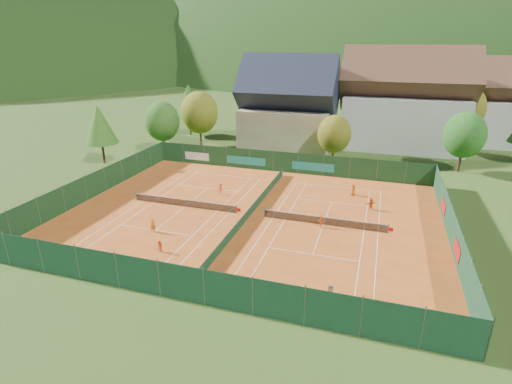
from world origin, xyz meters
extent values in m
plane|color=#2E4A17|center=(0.00, 0.00, -0.02)|extent=(600.00, 600.00, 0.00)
cube|color=#BC541B|center=(0.00, 0.00, 0.01)|extent=(40.00, 32.00, 0.01)
cube|color=white|center=(-8.00, 11.88, 0.01)|extent=(10.97, 0.06, 0.00)
cube|color=white|center=(-8.00, -11.88, 0.01)|extent=(10.97, 0.06, 0.00)
cube|color=white|center=(-13.48, 0.00, 0.01)|extent=(0.06, 23.77, 0.00)
cube|color=white|center=(-2.51, 0.00, 0.01)|extent=(0.06, 23.77, 0.00)
cube|color=white|center=(-12.12, 0.00, 0.01)|extent=(0.06, 23.77, 0.00)
cube|color=white|center=(-3.88, 0.00, 0.01)|extent=(0.06, 23.77, 0.00)
cube|color=white|center=(-8.00, 6.40, 0.01)|extent=(8.23, 0.06, 0.00)
cube|color=white|center=(-8.00, -6.40, 0.01)|extent=(8.23, 0.06, 0.00)
cube|color=white|center=(-8.00, 0.00, 0.01)|extent=(0.06, 12.80, 0.00)
cube|color=white|center=(8.00, 11.88, 0.01)|extent=(10.97, 0.06, 0.00)
cube|color=white|center=(8.00, -11.88, 0.01)|extent=(10.97, 0.06, 0.00)
cube|color=white|center=(2.51, 0.00, 0.01)|extent=(0.06, 23.77, 0.00)
cube|color=white|center=(13.48, 0.00, 0.01)|extent=(0.06, 23.77, 0.00)
cube|color=white|center=(3.88, 0.00, 0.01)|extent=(0.06, 23.77, 0.00)
cube|color=white|center=(12.12, 0.00, 0.01)|extent=(0.06, 23.77, 0.00)
cube|color=white|center=(8.00, 6.40, 0.01)|extent=(8.23, 0.06, 0.00)
cube|color=white|center=(8.00, -6.40, 0.01)|extent=(8.23, 0.06, 0.00)
cube|color=white|center=(8.00, 0.00, 0.01)|extent=(0.06, 12.80, 0.00)
cylinder|color=#59595B|center=(-14.40, 0.00, 0.51)|extent=(0.10, 0.10, 1.02)
cylinder|color=#59595B|center=(-1.60, 0.00, 0.51)|extent=(0.10, 0.10, 1.02)
cube|color=black|center=(-8.00, 0.00, 0.46)|extent=(12.80, 0.02, 0.86)
cube|color=white|center=(-8.00, 0.00, 0.89)|extent=(12.80, 0.04, 0.06)
cube|color=red|center=(-1.35, 0.00, 0.45)|extent=(0.40, 0.04, 0.40)
cylinder|color=#59595B|center=(1.60, 0.00, 0.51)|extent=(0.10, 0.10, 1.02)
cylinder|color=#59595B|center=(14.40, 0.00, 0.51)|extent=(0.10, 0.10, 1.02)
cube|color=black|center=(8.00, 0.00, 0.46)|extent=(12.80, 0.02, 0.86)
cube|color=white|center=(8.00, 0.00, 0.89)|extent=(12.80, 0.04, 0.06)
cube|color=red|center=(14.65, 0.00, 0.45)|extent=(0.40, 0.04, 0.40)
cube|color=#143922|center=(0.00, 0.00, 0.50)|extent=(0.03, 28.80, 1.00)
cube|color=#153B1D|center=(0.00, 16.00, 1.50)|extent=(40.00, 0.04, 3.00)
cube|color=teal|center=(-6.00, 15.94, 1.20)|extent=(6.00, 0.03, 1.20)
cube|color=teal|center=(4.00, 15.94, 1.20)|extent=(6.00, 0.03, 1.20)
cube|color=silver|center=(-14.00, 15.94, 1.20)|extent=(4.00, 0.03, 1.20)
cube|color=#153A24|center=(0.00, -16.00, 1.50)|extent=(40.00, 0.04, 3.00)
cube|color=#153A1B|center=(-20.00, 0.00, 1.50)|extent=(0.04, 32.00, 3.00)
cube|color=#133621|center=(20.00, 0.00, 1.50)|extent=(0.04, 32.00, 3.00)
cube|color=#B21414|center=(19.94, -4.00, 1.20)|extent=(0.03, 3.00, 1.20)
cube|color=#B21414|center=(19.94, 6.00, 1.20)|extent=(0.03, 3.00, 1.20)
cube|color=beige|center=(-3.00, 30.00, 3.50)|extent=(15.00, 12.00, 7.00)
cube|color=#1E2333|center=(-3.00, 30.00, 10.00)|extent=(16.20, 12.00, 12.00)
cube|color=silver|center=(16.00, 36.00, 4.50)|extent=(20.00, 11.00, 9.00)
cube|color=brown|center=(16.00, 36.00, 11.75)|extent=(21.60, 11.00, 11.00)
cube|color=silver|center=(30.00, 44.00, 4.00)|extent=(16.00, 10.00, 8.00)
cube|color=brown|center=(30.00, 44.00, 10.50)|extent=(17.28, 10.00, 10.00)
cylinder|color=#49311A|center=(-22.00, 20.00, 1.40)|extent=(0.36, 0.36, 2.80)
ellipsoid|color=#295C1A|center=(-22.00, 20.00, 5.40)|extent=(5.72, 5.72, 6.58)
cylinder|color=#442F18|center=(-18.00, 26.00, 1.57)|extent=(0.36, 0.36, 3.15)
ellipsoid|color=olive|center=(-18.00, 26.00, 6.07)|extent=(6.44, 6.44, 7.40)
cylinder|color=#4B2B1B|center=(-24.00, 34.00, 1.75)|extent=(0.36, 0.36, 3.50)
cone|color=#295D1A|center=(-24.00, 34.00, 6.75)|extent=(5.60, 5.60, 6.50)
cylinder|color=#443118|center=(6.00, 22.00, 1.22)|extent=(0.36, 0.36, 2.45)
ellipsoid|color=olive|center=(6.00, 22.00, 4.72)|extent=(5.01, 5.01, 5.76)
cylinder|color=#412617|center=(24.00, 24.00, 1.40)|extent=(0.36, 0.36, 2.80)
ellipsoid|color=#215A19|center=(24.00, 24.00, 5.40)|extent=(5.72, 5.72, 6.58)
cylinder|color=#4C2B1B|center=(-28.00, 12.00, 1.57)|extent=(0.36, 0.36, 3.15)
cone|color=#32611B|center=(-28.00, 12.00, 6.07)|extent=(5.04, 5.04, 5.85)
cylinder|color=#4A2E1A|center=(26.00, 40.00, 1.75)|extent=(0.36, 0.36, 3.50)
ellipsoid|color=olive|center=(26.00, 40.00, 6.75)|extent=(7.15, 7.15, 8.22)
ellipsoid|color=black|center=(10.00, 300.00, -42.35)|extent=(440.00, 440.00, 242.00)
ellipsoid|color=black|center=(-220.00, 160.00, -35.70)|extent=(340.00, 340.00, 204.00)
cylinder|color=slate|center=(10.19, -12.19, 0.40)|extent=(0.02, 0.02, 0.80)
cylinder|color=slate|center=(10.49, -12.19, 0.40)|extent=(0.02, 0.02, 0.80)
cylinder|color=slate|center=(10.19, -11.89, 0.40)|extent=(0.02, 0.02, 0.80)
cylinder|color=slate|center=(10.49, -11.89, 0.40)|extent=(0.02, 0.02, 0.80)
cube|color=slate|center=(10.34, -12.04, 0.55)|extent=(0.34, 0.34, 0.30)
ellipsoid|color=#CCD833|center=(10.34, -12.04, 0.58)|extent=(0.28, 0.28, 0.16)
sphere|color=#CCD833|center=(-9.60, -8.60, 0.03)|extent=(0.07, 0.07, 0.07)
sphere|color=#CCD833|center=(4.19, -8.81, 0.03)|extent=(0.07, 0.07, 0.07)
sphere|color=#CCD833|center=(1.76, 4.67, 0.03)|extent=(0.07, 0.07, 0.07)
imported|color=#D15912|center=(-7.98, -6.79, 0.71)|extent=(0.62, 0.56, 1.43)
imported|color=#F75715|center=(-5.22, -10.22, 0.59)|extent=(0.71, 0.65, 1.18)
imported|color=#E55214|center=(-5.53, 4.91, 0.72)|extent=(0.96, 0.59, 1.44)
imported|color=orange|center=(7.84, -0.65, 0.65)|extent=(0.76, 0.77, 1.30)
imported|color=#D05012|center=(10.18, 9.52, 0.71)|extent=(0.82, 0.76, 1.41)
imported|color=#CB4D12|center=(12.47, 5.54, 0.69)|extent=(1.28, 1.07, 1.38)
camera|label=1|loc=(12.66, -37.86, 18.01)|focal=28.00mm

